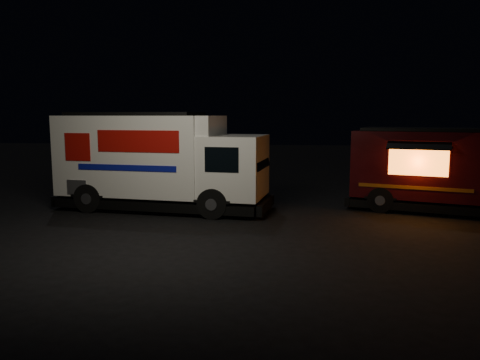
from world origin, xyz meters
name	(u,v)px	position (x,y,z in m)	size (l,w,h in m)	color
ground	(203,222)	(0.00, 0.00, 0.00)	(80.00, 80.00, 0.00)	black
white_truck	(163,161)	(-1.84, 1.97, 1.78)	(7.84, 2.68, 3.56)	white
red_truck	(442,170)	(8.18, 2.59, 1.50)	(6.44, 2.37, 3.00)	#3E0B0F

